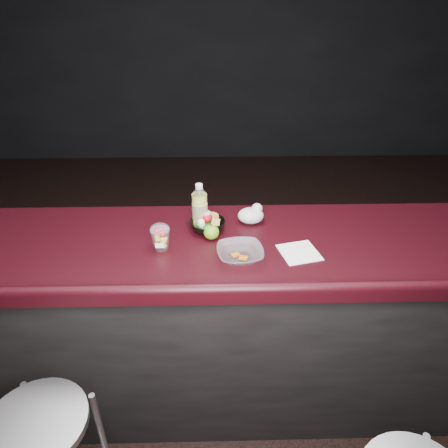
{
  "coord_description": "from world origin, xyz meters",
  "views": [
    {
      "loc": [
        -0.01,
        -1.22,
        2.02
      ],
      "look_at": [
        0.03,
        0.33,
        1.1
      ],
      "focal_mm": 32.0,
      "sensor_mm": 36.0,
      "label": 1
    }
  ],
  "objects_px": {
    "fruit_cup": "(160,236)",
    "takeout_bowl": "(240,254)",
    "snack_bowl": "(207,225)",
    "green_apple": "(211,232)",
    "lemonade_bottle": "(200,210)"
  },
  "relations": [
    {
      "from": "takeout_bowl",
      "to": "fruit_cup",
      "type": "bearing_deg",
      "value": 166.37
    },
    {
      "from": "lemonade_bottle",
      "to": "green_apple",
      "type": "height_order",
      "value": "lemonade_bottle"
    },
    {
      "from": "lemonade_bottle",
      "to": "snack_bowl",
      "type": "height_order",
      "value": "lemonade_bottle"
    },
    {
      "from": "lemonade_bottle",
      "to": "green_apple",
      "type": "xyz_separation_m",
      "value": [
        0.05,
        -0.11,
        -0.06
      ]
    },
    {
      "from": "lemonade_bottle",
      "to": "takeout_bowl",
      "type": "xyz_separation_m",
      "value": [
        0.18,
        -0.27,
        -0.07
      ]
    },
    {
      "from": "lemonade_bottle",
      "to": "green_apple",
      "type": "distance_m",
      "value": 0.13
    },
    {
      "from": "fruit_cup",
      "to": "snack_bowl",
      "type": "distance_m",
      "value": 0.26
    },
    {
      "from": "fruit_cup",
      "to": "green_apple",
      "type": "distance_m",
      "value": 0.24
    },
    {
      "from": "fruit_cup",
      "to": "takeout_bowl",
      "type": "relative_size",
      "value": 0.57
    },
    {
      "from": "snack_bowl",
      "to": "takeout_bowl",
      "type": "relative_size",
      "value": 1.0
    },
    {
      "from": "snack_bowl",
      "to": "green_apple",
      "type": "bearing_deg",
      "value": -75.5
    },
    {
      "from": "snack_bowl",
      "to": "takeout_bowl",
      "type": "distance_m",
      "value": 0.27
    },
    {
      "from": "lemonade_bottle",
      "to": "green_apple",
      "type": "bearing_deg",
      "value": -63.01
    },
    {
      "from": "fruit_cup",
      "to": "takeout_bowl",
      "type": "height_order",
      "value": "fruit_cup"
    },
    {
      "from": "lemonade_bottle",
      "to": "fruit_cup",
      "type": "bearing_deg",
      "value": -132.61
    }
  ]
}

